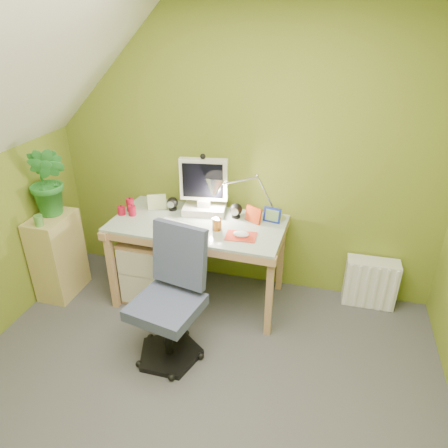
% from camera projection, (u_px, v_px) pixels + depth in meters
% --- Properties ---
extents(floor, '(3.20, 3.20, 0.01)m').
position_uv_depth(floor, '(181.00, 425.00, 2.46)').
color(floor, '#46464B').
rests_on(floor, ground).
extents(wall_back, '(3.20, 0.01, 2.40)m').
position_uv_depth(wall_back, '(243.00, 152.00, 3.28)').
color(wall_back, olive).
rests_on(wall_back, floor).
extents(desk, '(1.38, 0.73, 0.72)m').
position_uv_depth(desk, '(199.00, 261.00, 3.39)').
color(desk, tan).
rests_on(desk, floor).
extents(monitor, '(0.43, 0.29, 0.55)m').
position_uv_depth(monitor, '(204.00, 181.00, 3.26)').
color(monitor, beige).
rests_on(monitor, desk).
extents(speaker_left, '(0.10, 0.10, 0.11)m').
position_uv_depth(speaker_left, '(173.00, 204.00, 3.40)').
color(speaker_left, black).
rests_on(speaker_left, desk).
extents(speaker_right, '(0.11, 0.11, 0.12)m').
position_uv_depth(speaker_right, '(236.00, 211.00, 3.27)').
color(speaker_right, black).
rests_on(speaker_right, desk).
extents(keyboard, '(0.43, 0.24, 0.02)m').
position_uv_depth(keyboard, '(182.00, 228.00, 3.12)').
color(keyboard, white).
rests_on(keyboard, desk).
extents(mousepad, '(0.23, 0.17, 0.01)m').
position_uv_depth(mousepad, '(241.00, 236.00, 3.02)').
color(mousepad, red).
rests_on(mousepad, desk).
extents(mouse, '(0.14, 0.10, 0.04)m').
position_uv_depth(mouse, '(241.00, 234.00, 3.01)').
color(mouse, white).
rests_on(mouse, mousepad).
extents(amber_tumbler, '(0.08, 0.08, 0.09)m').
position_uv_depth(amber_tumbler, '(217.00, 224.00, 3.10)').
color(amber_tumbler, brown).
rests_on(amber_tumbler, desk).
extents(candle_cluster, '(0.17, 0.16, 0.11)m').
position_uv_depth(candle_cluster, '(128.00, 207.00, 3.35)').
color(candle_cluster, '#A80E28').
rests_on(candle_cluster, desk).
extents(photo_frame_red, '(0.14, 0.09, 0.12)m').
position_uv_depth(photo_frame_red, '(254.00, 215.00, 3.21)').
color(photo_frame_red, '#AB3312').
rests_on(photo_frame_red, desk).
extents(photo_frame_blue, '(0.14, 0.04, 0.12)m').
position_uv_depth(photo_frame_blue, '(272.00, 215.00, 3.21)').
color(photo_frame_blue, '#162698').
rests_on(photo_frame_blue, desk).
extents(photo_frame_green, '(0.15, 0.08, 0.13)m').
position_uv_depth(photo_frame_green, '(157.00, 202.00, 3.41)').
color(photo_frame_green, '#B6C487').
rests_on(photo_frame_green, desk).
extents(desk_lamp, '(0.53, 0.27, 0.55)m').
position_uv_depth(desk_lamp, '(260.00, 187.00, 3.15)').
color(desk_lamp, '#B1B1B6').
rests_on(desk_lamp, desk).
extents(side_ledge, '(0.27, 0.41, 0.73)m').
position_uv_depth(side_ledge, '(58.00, 255.00, 3.47)').
color(side_ledge, tan).
rests_on(side_ledge, floor).
extents(potted_plant, '(0.34, 0.28, 0.58)m').
position_uv_depth(potted_plant, '(49.00, 181.00, 3.21)').
color(potted_plant, '#287A2D').
rests_on(potted_plant, side_ledge).
extents(green_cup, '(0.07, 0.07, 0.09)m').
position_uv_depth(green_cup, '(39.00, 221.00, 3.15)').
color(green_cup, '#4E8C3A').
rests_on(green_cup, side_ledge).
extents(task_chair, '(0.58, 0.58, 0.89)m').
position_uv_depth(task_chair, '(166.00, 306.00, 2.75)').
color(task_chair, '#3E4666').
rests_on(task_chair, floor).
extents(radiator, '(0.42, 0.17, 0.41)m').
position_uv_depth(radiator, '(370.00, 282.00, 3.39)').
color(radiator, silver).
rests_on(radiator, floor).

